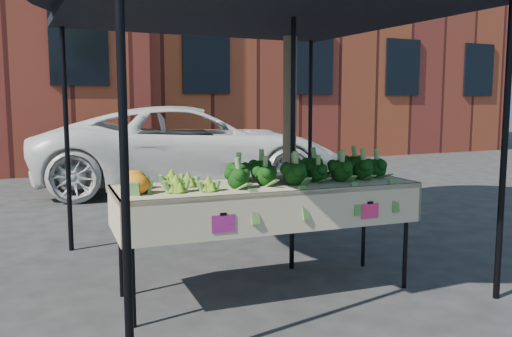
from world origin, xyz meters
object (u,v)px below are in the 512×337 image
Objects in this scene: vehicle at (189,38)px; street_tree at (290,35)px; canopy at (254,122)px; table at (266,238)px.

street_tree is at bearing -165.61° from vehicle.
canopy is 5.08m from vehicle.
canopy is at bearing -130.71° from street_tree.
canopy is 0.68× the size of street_tree.
table is 0.46× the size of vehicle.
canopy reaches higher than table.
vehicle reaches higher than table.
table is at bearing -123.79° from street_tree.
vehicle is (0.98, 4.81, 1.30)m from canopy.
canopy is (0.14, 0.55, 0.92)m from table.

